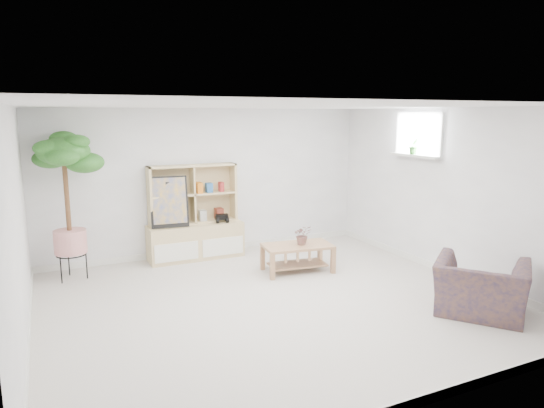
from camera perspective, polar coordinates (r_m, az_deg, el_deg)
name	(u,v)px	position (r m, az deg, el deg)	size (l,w,h in m)	color
floor	(274,302)	(6.16, 0.22, -11.43)	(5.50, 5.00, 0.01)	beige
ceiling	(274,106)	(5.72, 0.23, 11.48)	(5.50, 5.00, 0.01)	white
walls	(274,207)	(5.82, 0.22, -0.41)	(5.51, 5.01, 2.40)	white
baseboard	(274,298)	(6.14, 0.22, -11.00)	(5.50, 5.00, 0.10)	white
window	(419,135)	(7.76, 16.91, 7.82)	(0.10, 0.98, 0.68)	#CEE8FF
window_sill	(415,156)	(7.74, 16.45, 5.46)	(0.14, 1.00, 0.04)	white
storage_unit	(195,212)	(7.85, -9.05, -0.98)	(1.51, 0.51, 1.51)	#CDB77D
poster	(169,202)	(7.67, -12.01, 0.24)	(0.58, 0.13, 0.80)	yellow
toy_truck	(222,218)	(7.94, -5.91, -1.62)	(0.28, 0.19, 0.15)	black
coffee_table	(297,258)	(7.23, 3.01, -6.37)	(1.00, 0.55, 0.41)	#A2704E
table_plant	(303,235)	(7.17, 3.61, -3.64)	(0.26, 0.23, 0.29)	#307740
floor_tree	(68,207)	(7.26, -22.91, -0.33)	(0.77, 0.77, 2.08)	#265F26
armchair	(481,284)	(6.17, 23.40, -8.66)	(0.99, 0.87, 0.74)	#1F2045
sill_plant	(413,146)	(7.76, 16.28, 6.58)	(0.14, 0.11, 0.26)	#265F26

